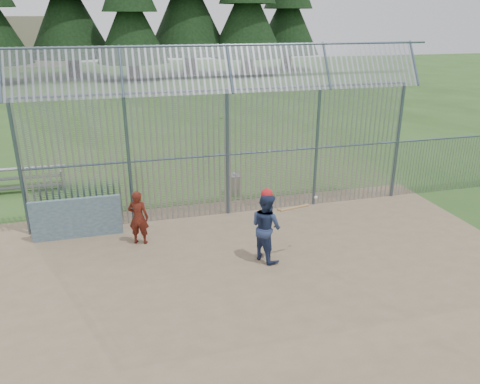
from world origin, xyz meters
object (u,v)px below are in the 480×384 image
object	(u,v)px
onlooker	(138,217)
trash_can	(234,184)
dugout_wall	(77,218)
bleacher	(22,179)
batter	(266,227)

from	to	relation	value
onlooker	trash_can	size ratio (longest dim) A/B	1.90
dugout_wall	bleacher	size ratio (longest dim) A/B	0.83
trash_can	bleacher	xyz separation A→B (m)	(-7.44, 2.54, 0.03)
dugout_wall	batter	distance (m)	5.51
onlooker	bleacher	size ratio (longest dim) A/B	0.52
onlooker	batter	bearing A→B (deg)	170.25
dugout_wall	onlooker	xyz separation A→B (m)	(1.69, -0.82, 0.18)
trash_can	dugout_wall	bearing A→B (deg)	-156.68
bleacher	trash_can	bearing A→B (deg)	-18.88
batter	trash_can	distance (m)	4.93
batter	bleacher	bearing A→B (deg)	18.82
batter	trash_can	bearing A→B (deg)	-29.37
dugout_wall	onlooker	bearing A→B (deg)	-25.91
batter	trash_can	size ratio (longest dim) A/B	2.25
dugout_wall	trash_can	bearing A→B (deg)	23.32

